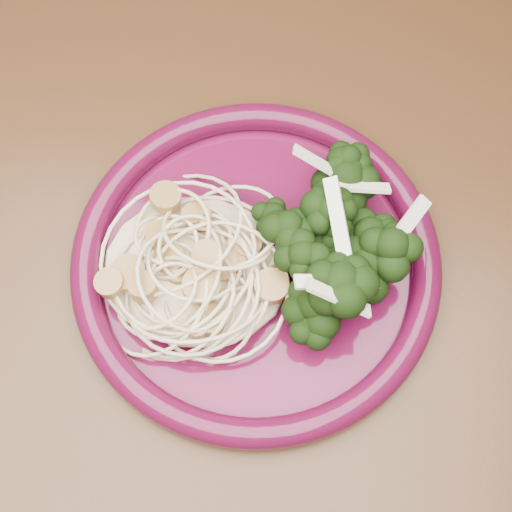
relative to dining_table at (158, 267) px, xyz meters
name	(u,v)px	position (x,y,z in m)	size (l,w,h in m)	color
dining_table	(158,267)	(0.00, 0.00, 0.00)	(1.20, 0.80, 0.75)	#472814
dinner_plate	(256,261)	(0.09, -0.02, 0.11)	(0.35, 0.35, 0.02)	#4D0A28
spaghetti_pile	(195,264)	(0.05, -0.04, 0.12)	(0.14, 0.12, 0.03)	beige
scallop_cluster	(191,243)	(0.05, -0.04, 0.16)	(0.13, 0.13, 0.04)	#A88349
broccoli_pile	(331,238)	(0.14, 0.00, 0.13)	(0.09, 0.15, 0.05)	black
onion_garnish	(335,218)	(0.14, 0.00, 0.16)	(0.07, 0.10, 0.05)	beige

